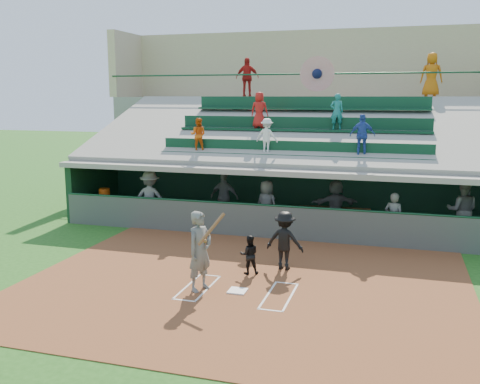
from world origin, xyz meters
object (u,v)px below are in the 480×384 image
(white_table, at_px, (105,209))
(water_cooler, at_px, (104,194))
(catcher, at_px, (249,255))
(home_plate, at_px, (238,291))
(batter_at_plate, at_px, (200,251))

(white_table, distance_m, water_cooler, 0.59)
(catcher, relative_size, water_cooler, 2.55)
(catcher, distance_m, water_cooler, 8.28)
(home_plate, relative_size, catcher, 0.41)
(home_plate, bearing_deg, batter_at_plate, -170.62)
(home_plate, relative_size, batter_at_plate, 0.22)
(catcher, distance_m, white_table, 8.34)
(catcher, xyz_separation_m, white_table, (-6.99, 4.55, -0.11))
(water_cooler, bearing_deg, white_table, 134.35)
(home_plate, height_order, water_cooler, water_cooler)
(home_plate, bearing_deg, water_cooler, 140.24)
(batter_at_plate, relative_size, water_cooler, 4.80)
(batter_at_plate, distance_m, water_cooler, 8.58)
(batter_at_plate, relative_size, white_table, 2.22)
(home_plate, xyz_separation_m, catcher, (-0.09, 1.35, 0.50))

